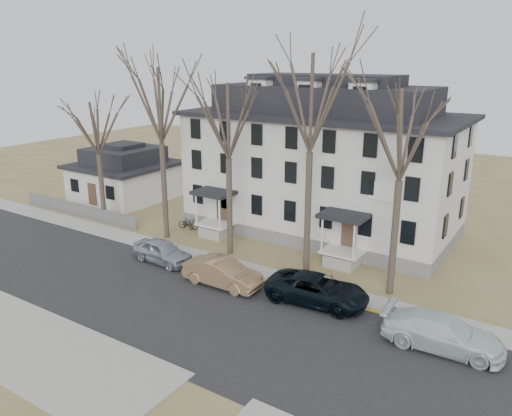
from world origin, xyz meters
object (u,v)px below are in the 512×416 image
Objects in this scene: tree_center at (311,96)px; car_silver at (162,252)px; boarding_house at (322,163)px; tree_far_left at (159,100)px; tree_mid_left at (228,116)px; car_white at (442,333)px; small_house at (125,176)px; tree_bungalow at (96,125)px; bicycle_left at (188,224)px; tree_mid_right at (404,129)px; car_navy at (317,290)px; car_tan at (222,273)px; bicycle_right at (188,224)px.

tree_center is 14.10m from car_silver.
tree_far_left reaches higher than boarding_house.
car_white is (15.44, -4.35, -8.79)m from tree_mid_left.
small_house is 1.56× the size of car_white.
bicycle_left is (7.22, 2.30, -7.66)m from tree_bungalow.
tree_mid_right is 10.57m from car_white.
car_white is at bearing -8.69° from tree_bungalow.
car_navy is at bearing -9.04° from tree_bungalow.
car_tan is (-3.31, -4.52, -10.26)m from tree_center.
tree_mid_left and tree_mid_right have the same top height.
car_white is at bearing -121.04° from bicycle_left.
car_white is 22.32m from bicycle_right.
car_tan reaches higher than car_silver.
boarding_house is 13.12m from tree_far_left.
tree_center is 16.10m from bicycle_right.
car_white is 3.76× the size of bicycle_right.
boarding_house is 11.99× the size of bicycle_left.
tree_center is at bearing 0.00° from tree_bungalow.
car_white reaches higher than car_silver.
small_house is 27.26m from car_navy.
tree_mid_left is 1.00× the size of tree_mid_right.
tree_mid_right reaches higher than small_house.
tree_mid_left is (-3.00, -8.15, 4.22)m from boarding_house.
tree_mid_left is at bearing 180.00° from tree_center.
bicycle_right is at bearing 17.92° from tree_bungalow.
tree_far_left is 1.08× the size of tree_mid_left.
tree_center reaches higher than tree_far_left.
tree_far_left is 2.39× the size of car_navy.
tree_far_left is 10.17m from bicycle_right.
tree_mid_right is at bearing -43.81° from boarding_house.
tree_bungalow is 7.27× the size of bicycle_right.
tree_far_left reaches higher than car_white.
tree_center is at bearing -69.80° from boarding_house.
car_silver is at bearing -115.84° from boarding_house.
bicycle_left is at bearing -19.17° from small_house.
boarding_house reaches higher than bicycle_left.
tree_center is 8.47× the size of bicycle_left.
car_white is (3.94, -4.35, -8.79)m from tree_mid_right.
tree_mid_right is 19.76m from bicycle_right.
tree_bungalow is 17.89m from car_tan.
tree_center is at bearing 0.00° from tree_far_left.
tree_center reaches higher than boarding_house.
car_navy reaches higher than bicycle_left.
bicycle_left is at bearing 172.43° from tree_mid_right.
car_navy is 3.31× the size of bicycle_left.
bicycle_left is (-8.78, -5.86, -4.92)m from boarding_house.
tree_mid_right is 13.23m from car_tan.
tree_mid_left is 10.03m from car_silver.
car_white reaches higher than bicycle_left.
tree_far_left is 1.08× the size of tree_mid_right.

